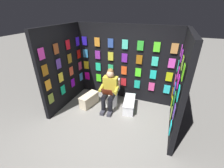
{
  "coord_description": "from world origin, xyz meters",
  "views": [
    {
      "loc": [
        -1.2,
        2.32,
        2.67
      ],
      "look_at": [
        0.09,
        -1.0,
        0.85
      ],
      "focal_mm": 24.1,
      "sensor_mm": 36.0,
      "label": 1
    }
  ],
  "objects_px": {
    "person_reading": "(109,90)",
    "comic_longbox_far": "(89,100)",
    "comic_longbox_near": "(129,104)",
    "toilet": "(112,94)"
  },
  "relations": [
    {
      "from": "toilet",
      "to": "comic_longbox_far",
      "type": "xyz_separation_m",
      "value": [
        0.6,
        0.33,
        -0.15
      ]
    },
    {
      "from": "toilet",
      "to": "comic_longbox_near",
      "type": "distance_m",
      "value": 0.61
    },
    {
      "from": "person_reading",
      "to": "comic_longbox_far",
      "type": "bearing_deg",
      "value": 4.07
    },
    {
      "from": "person_reading",
      "to": "comic_longbox_near",
      "type": "height_order",
      "value": "person_reading"
    },
    {
      "from": "toilet",
      "to": "person_reading",
      "type": "height_order",
      "value": "person_reading"
    },
    {
      "from": "comic_longbox_far",
      "to": "toilet",
      "type": "bearing_deg",
      "value": -139.99
    },
    {
      "from": "person_reading",
      "to": "comic_longbox_near",
      "type": "relative_size",
      "value": 1.5
    },
    {
      "from": "person_reading",
      "to": "comic_longbox_far",
      "type": "height_order",
      "value": "person_reading"
    },
    {
      "from": "toilet",
      "to": "comic_longbox_near",
      "type": "height_order",
      "value": "toilet"
    },
    {
      "from": "person_reading",
      "to": "comic_longbox_near",
      "type": "xyz_separation_m",
      "value": [
        -0.56,
        -0.13,
        -0.44
      ]
    }
  ]
}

